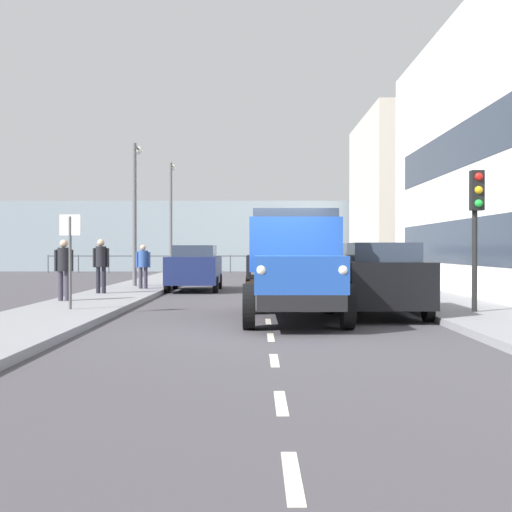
{
  "coord_description": "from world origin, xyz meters",
  "views": [
    {
      "loc": [
        0.25,
        12.66,
        1.58
      ],
      "look_at": [
        0.28,
        -12.03,
        1.32
      ],
      "focal_mm": 46.63,
      "sensor_mm": 36.0,
      "label": 1
    }
  ],
  "objects_px": {
    "traffic_light_near": "(476,210)",
    "street_sign": "(70,245)",
    "car_white_kerbside_1": "(344,270)",
    "car_grey_kerbside_2": "(327,266)",
    "car_black_kerbside_near": "(378,278)",
    "lamp_post_promenade": "(135,200)",
    "pedestrian_near_railing": "(64,265)",
    "lamp_post_far": "(171,208)",
    "pedestrian_by_lamp": "(101,261)",
    "truck_vintage_blue": "(294,268)",
    "car_navy_oppositeside_0": "(195,267)",
    "car_silver_kerbside_3": "(315,263)",
    "pedestrian_couple_a": "(143,263)"
  },
  "relations": [
    {
      "from": "pedestrian_by_lamp",
      "to": "lamp_post_promenade",
      "type": "xyz_separation_m",
      "value": [
        -0.29,
        -4.51,
        2.33
      ]
    },
    {
      "from": "truck_vintage_blue",
      "to": "pedestrian_near_railing",
      "type": "distance_m",
      "value": 7.34
    },
    {
      "from": "pedestrian_near_railing",
      "to": "lamp_post_promenade",
      "type": "xyz_separation_m",
      "value": [
        -0.59,
        -7.61,
        2.37
      ]
    },
    {
      "from": "car_silver_kerbside_3",
      "to": "pedestrian_couple_a",
      "type": "bearing_deg",
      "value": 51.12
    },
    {
      "from": "truck_vintage_blue",
      "to": "car_navy_oppositeside_0",
      "type": "distance_m",
      "value": 11.22
    },
    {
      "from": "car_white_kerbside_1",
      "to": "car_grey_kerbside_2",
      "type": "height_order",
      "value": "same"
    },
    {
      "from": "lamp_post_far",
      "to": "street_sign",
      "type": "relative_size",
      "value": 2.71
    },
    {
      "from": "pedestrian_near_railing",
      "to": "pedestrian_couple_a",
      "type": "height_order",
      "value": "pedestrian_near_railing"
    },
    {
      "from": "car_white_kerbside_1",
      "to": "car_silver_kerbside_3",
      "type": "xyz_separation_m",
      "value": [
        0.0,
        -10.99,
        -0.0
      ]
    },
    {
      "from": "truck_vintage_blue",
      "to": "lamp_post_far",
      "type": "relative_size",
      "value": 0.93
    },
    {
      "from": "truck_vintage_blue",
      "to": "pedestrian_couple_a",
      "type": "xyz_separation_m",
      "value": [
        4.93,
        -9.67,
        -0.1
      ]
    },
    {
      "from": "car_black_kerbside_near",
      "to": "traffic_light_near",
      "type": "xyz_separation_m",
      "value": [
        -2.11,
        0.59,
        1.58
      ]
    },
    {
      "from": "car_navy_oppositeside_0",
      "to": "traffic_light_near",
      "type": "distance_m",
      "value": 12.54
    },
    {
      "from": "traffic_light_near",
      "to": "street_sign",
      "type": "relative_size",
      "value": 1.42
    },
    {
      "from": "car_grey_kerbside_2",
      "to": "lamp_post_promenade",
      "type": "height_order",
      "value": "lamp_post_promenade"
    },
    {
      "from": "pedestrian_by_lamp",
      "to": "pedestrian_near_railing",
      "type": "bearing_deg",
      "value": 84.48
    },
    {
      "from": "traffic_light_near",
      "to": "street_sign",
      "type": "distance_m",
      "value": 9.45
    },
    {
      "from": "car_black_kerbside_near",
      "to": "pedestrian_near_railing",
      "type": "height_order",
      "value": "pedestrian_near_railing"
    },
    {
      "from": "pedestrian_couple_a",
      "to": "lamp_post_promenade",
      "type": "distance_m",
      "value": 3.18
    },
    {
      "from": "car_black_kerbside_near",
      "to": "car_silver_kerbside_3",
      "type": "xyz_separation_m",
      "value": [
        0.0,
        -17.02,
        -0.0
      ]
    },
    {
      "from": "pedestrian_near_railing",
      "to": "lamp_post_promenade",
      "type": "bearing_deg",
      "value": -94.43
    },
    {
      "from": "car_black_kerbside_near",
      "to": "lamp_post_far",
      "type": "height_order",
      "value": "lamp_post_far"
    },
    {
      "from": "truck_vintage_blue",
      "to": "lamp_post_far",
      "type": "height_order",
      "value": "lamp_post_far"
    },
    {
      "from": "pedestrian_near_railing",
      "to": "pedestrian_by_lamp",
      "type": "distance_m",
      "value": 3.11
    },
    {
      "from": "car_silver_kerbside_3",
      "to": "lamp_post_far",
      "type": "xyz_separation_m",
      "value": [
        7.5,
        -3.32,
        2.91
      ]
    },
    {
      "from": "car_silver_kerbside_3",
      "to": "street_sign",
      "type": "relative_size",
      "value": 1.76
    },
    {
      "from": "traffic_light_near",
      "to": "pedestrian_by_lamp",
      "type": "bearing_deg",
      "value": -32.63
    },
    {
      "from": "pedestrian_couple_a",
      "to": "lamp_post_promenade",
      "type": "xyz_separation_m",
      "value": [
        0.63,
        -1.94,
        2.44
      ]
    },
    {
      "from": "car_silver_kerbside_3",
      "to": "car_navy_oppositeside_0",
      "type": "relative_size",
      "value": 0.99
    },
    {
      "from": "lamp_post_far",
      "to": "car_white_kerbside_1",
      "type": "bearing_deg",
      "value": 117.64
    },
    {
      "from": "truck_vintage_blue",
      "to": "car_silver_kerbside_3",
      "type": "xyz_separation_m",
      "value": [
        -2.04,
        -18.31,
        -0.28
      ]
    },
    {
      "from": "car_grey_kerbside_2",
      "to": "pedestrian_couple_a",
      "type": "bearing_deg",
      "value": 23.38
    },
    {
      "from": "car_black_kerbside_near",
      "to": "car_grey_kerbside_2",
      "type": "distance_m",
      "value": 11.39
    },
    {
      "from": "car_black_kerbside_near",
      "to": "pedestrian_near_railing",
      "type": "xyz_separation_m",
      "value": [
        8.19,
        -2.71,
        0.25
      ]
    },
    {
      "from": "car_white_kerbside_1",
      "to": "car_black_kerbside_near",
      "type": "bearing_deg",
      "value": 90.0
    },
    {
      "from": "car_black_kerbside_near",
      "to": "pedestrian_couple_a",
      "type": "xyz_separation_m",
      "value": [
        6.97,
        -8.38,
        0.18
      ]
    },
    {
      "from": "pedestrian_near_railing",
      "to": "car_grey_kerbside_2",
      "type": "bearing_deg",
      "value": -133.34
    },
    {
      "from": "pedestrian_by_lamp",
      "to": "car_navy_oppositeside_0",
      "type": "bearing_deg",
      "value": -126.22
    },
    {
      "from": "car_navy_oppositeside_0",
      "to": "traffic_light_near",
      "type": "xyz_separation_m",
      "value": [
        -7.32,
        10.06,
        1.58
      ]
    },
    {
      "from": "pedestrian_by_lamp",
      "to": "lamp_post_far",
      "type": "relative_size",
      "value": 0.29
    },
    {
      "from": "car_white_kerbside_1",
      "to": "street_sign",
      "type": "relative_size",
      "value": 1.93
    },
    {
      "from": "car_white_kerbside_1",
      "to": "lamp_post_promenade",
      "type": "xyz_separation_m",
      "value": [
        7.6,
        -4.29,
        2.62
      ]
    },
    {
      "from": "truck_vintage_blue",
      "to": "traffic_light_near",
      "type": "xyz_separation_m",
      "value": [
        -4.15,
        -0.7,
        1.29
      ]
    },
    {
      "from": "car_white_kerbside_1",
      "to": "car_navy_oppositeside_0",
      "type": "xyz_separation_m",
      "value": [
        5.21,
        -3.44,
        -0.0
      ]
    },
    {
      "from": "car_black_kerbside_near",
      "to": "car_navy_oppositeside_0",
      "type": "relative_size",
      "value": 1.04
    },
    {
      "from": "pedestrian_by_lamp",
      "to": "lamp_post_promenade",
      "type": "distance_m",
      "value": 5.09
    },
    {
      "from": "car_black_kerbside_near",
      "to": "lamp_post_promenade",
      "type": "bearing_deg",
      "value": -53.63
    },
    {
      "from": "car_white_kerbside_1",
      "to": "lamp_post_promenade",
      "type": "distance_m",
      "value": 9.11
    },
    {
      "from": "car_black_kerbside_near",
      "to": "lamp_post_promenade",
      "type": "xyz_separation_m",
      "value": [
        7.6,
        -10.32,
        2.62
      ]
    },
    {
      "from": "lamp_post_far",
      "to": "car_grey_kerbside_2",
      "type": "bearing_deg",
      "value": 129.94
    }
  ]
}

